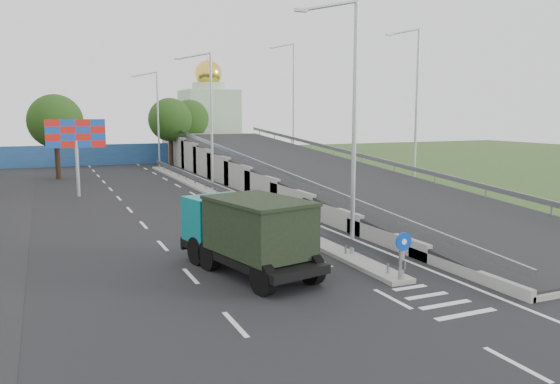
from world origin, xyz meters
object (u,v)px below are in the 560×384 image
lamp_post_mid (209,115)px  lamp_post_near (350,116)px  church (209,118)px  billboard (76,138)px  sign_bollard (402,256)px  lamp_post_far (156,114)px  dump_truck (247,230)px

lamp_post_mid → lamp_post_near: bearing=-90.0°
lamp_post_mid → church: church is taller
billboard → sign_bollard: bearing=-70.8°
lamp_post_near → lamp_post_far: 40.00m
lamp_post_near → dump_truck: 6.18m
church → dump_truck: (-14.40, -54.26, -3.71)m
lamp_post_far → church: size_ratio=0.73×
lamp_post_far → billboard: lamp_post_far is taller
sign_bollard → dump_truck: (-4.40, 3.57, 0.57)m
lamp_post_far → dump_truck: lamp_post_far is taller
billboard → lamp_post_mid: bearing=-12.4°
dump_truck → church: bearing=62.5°
lamp_post_mid → lamp_post_far: size_ratio=1.00×
lamp_post_near → billboard: lamp_post_near is taller
lamp_post_mid → church: bearing=73.8°
dump_truck → lamp_post_far: bearing=70.9°
dump_truck → sign_bollard: bearing=-51.7°
lamp_post_near → dump_truck: bearing=-176.7°
sign_bollard → lamp_post_near: bearing=88.4°
sign_bollard → lamp_post_mid: (0.11, 23.83, 4.77)m
lamp_post_mid → church: (9.89, 34.00, -0.50)m
church → dump_truck: size_ratio=2.00×
sign_bollard → billboard: 27.53m
church → sign_bollard: bearing=-99.8°
dump_truck → lamp_post_near: bearing=-9.4°
lamp_post_far → dump_truck: 40.73m
billboard → dump_truck: billboard is taller
lamp_post_mid → lamp_post_far: bearing=90.0°
lamp_post_mid → billboard: bearing=167.6°
lamp_post_far → church: church is taller
church → billboard: bearing=-120.7°
church → billboard: size_ratio=2.51×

